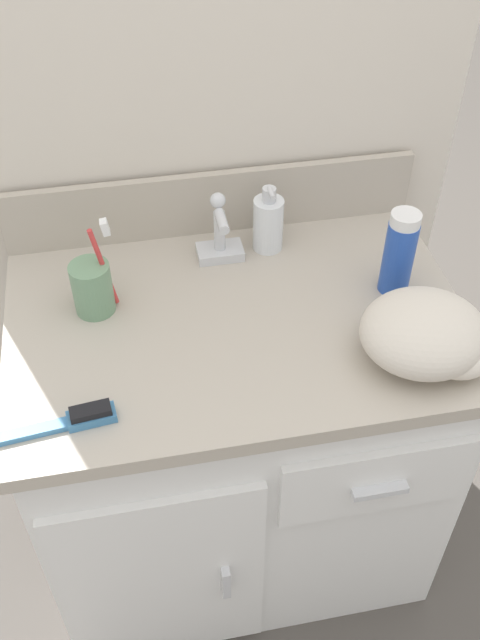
{
  "coord_description": "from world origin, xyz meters",
  "views": [
    {
      "loc": [
        -0.17,
        -0.91,
        1.62
      ],
      "look_at": [
        0.0,
        -0.03,
        0.76
      ],
      "focal_mm": 40.0,
      "sensor_mm": 36.0,
      "label": 1
    }
  ],
  "objects_px": {
    "toothbrush_cup": "(93,287)",
    "hand_towel": "(430,335)",
    "hairbrush": "(74,420)",
    "soap_dispenser": "(268,223)",
    "shaving_cream_can": "(399,253)"
  },
  "relations": [
    {
      "from": "hairbrush",
      "to": "hand_towel",
      "type": "relative_size",
      "value": 0.84
    },
    {
      "from": "shaving_cream_can",
      "to": "hairbrush",
      "type": "height_order",
      "value": "shaving_cream_can"
    },
    {
      "from": "shaving_cream_can",
      "to": "hand_towel",
      "type": "distance_m",
      "value": 0.18
    },
    {
      "from": "shaving_cream_can",
      "to": "hairbrush",
      "type": "bearing_deg",
      "value": -160.29
    },
    {
      "from": "soap_dispenser",
      "to": "toothbrush_cup",
      "type": "bearing_deg",
      "value": -160.78
    },
    {
      "from": "soap_dispenser",
      "to": "shaving_cream_can",
      "type": "xyz_separation_m",
      "value": [
        0.2,
        -0.17,
        0.02
      ]
    },
    {
      "from": "toothbrush_cup",
      "to": "soap_dispenser",
      "type": "bearing_deg",
      "value": 19.22
    },
    {
      "from": "toothbrush_cup",
      "to": "hand_towel",
      "type": "relative_size",
      "value": 0.86
    },
    {
      "from": "toothbrush_cup",
      "to": "hand_towel",
      "type": "distance_m",
      "value": 0.59
    },
    {
      "from": "toothbrush_cup",
      "to": "shaving_cream_can",
      "type": "relative_size",
      "value": 1.11
    },
    {
      "from": "soap_dispenser",
      "to": "hand_towel",
      "type": "height_order",
      "value": "soap_dispenser"
    },
    {
      "from": "toothbrush_cup",
      "to": "hand_towel",
      "type": "xyz_separation_m",
      "value": [
        0.54,
        -0.23,
        -0.0
      ]
    },
    {
      "from": "soap_dispenser",
      "to": "hairbrush",
      "type": "distance_m",
      "value": 0.55
    },
    {
      "from": "shaving_cream_can",
      "to": "toothbrush_cup",
      "type": "bearing_deg",
      "value": 175.01
    },
    {
      "from": "hand_towel",
      "to": "shaving_cream_can",
      "type": "bearing_deg",
      "value": 88.23
    }
  ]
}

